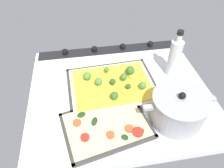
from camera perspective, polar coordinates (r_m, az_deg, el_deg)
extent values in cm
cube|color=silver|center=(92.02, 1.98, -2.13)|extent=(75.59, 66.69, 3.00)
cube|color=black|center=(113.47, -0.88, 9.22)|extent=(72.57, 7.00, 0.80)
cylinder|color=black|center=(117.67, 10.28, 10.62)|extent=(2.80, 2.80, 1.80)
cylinder|color=black|center=(113.91, 2.93, 10.10)|extent=(2.80, 2.80, 1.80)
cylinder|color=black|center=(112.08, -4.76, 9.38)|extent=(2.80, 2.80, 1.80)
cylinder|color=black|center=(112.27, -12.53, 8.49)|extent=(2.80, 2.80, 1.80)
cube|color=#33302D|center=(91.79, 0.01, -0.70)|extent=(39.02, 31.56, 0.50)
cube|color=#33302D|center=(102.02, -1.71, 4.90)|extent=(37.53, 3.16, 1.30)
cube|color=#33302D|center=(82.13, 2.17, -7.25)|extent=(37.53, 3.16, 1.30)
cube|color=#33302D|center=(96.03, 10.66, 1.11)|extent=(2.75, 29.66, 1.30)
cube|color=#33302D|center=(90.49, -11.29, -2.23)|extent=(2.75, 29.66, 1.30)
cube|color=beige|center=(91.27, 0.01, -0.36)|extent=(36.49, 29.04, 1.00)
cube|color=gold|center=(90.79, 0.02, -0.04)|extent=(33.55, 26.18, 0.40)
cone|color=#4D8B3F|center=(83.94, 0.64, -3.93)|extent=(1.76, 1.76, 1.01)
sphere|color=#2D5B23|center=(82.69, 0.65, -3.13)|extent=(3.21, 3.21, 3.21)
cone|color=#427635|center=(87.67, 4.35, -1.36)|extent=(1.25, 1.25, 1.35)
sphere|color=#264C1C|center=(86.60, 4.41, -0.64)|extent=(2.27, 2.27, 2.27)
cone|color=#5B9F46|center=(95.49, -1.46, 3.23)|extent=(1.26, 1.26, 1.32)
sphere|color=#386B28|center=(94.52, -1.48, 3.93)|extent=(2.28, 2.28, 2.28)
cone|color=#68AD54|center=(88.95, 8.20, -1.15)|extent=(1.71, 1.71, 0.91)
sphere|color=#427533|center=(87.83, 8.31, -0.40)|extent=(3.11, 3.11, 3.11)
cone|color=#4D8B3F|center=(94.93, 4.85, 2.72)|extent=(2.16, 2.16, 1.17)
sphere|color=#2D5B23|center=(93.61, 4.92, 3.67)|extent=(3.92, 3.92, 3.92)
cone|color=#68AD54|center=(89.82, -3.59, -0.12)|extent=(1.82, 1.82, 1.00)
sphere|color=#427533|center=(88.63, -3.64, 0.70)|extent=(3.30, 3.30, 3.30)
cone|color=#5B9F46|center=(91.75, 3.16, 1.14)|extent=(1.65, 1.65, 1.26)
sphere|color=#386B28|center=(90.58, 3.21, 1.96)|extent=(3.01, 3.01, 3.01)
cone|color=#68AD54|center=(92.74, -6.65, 1.32)|extent=(1.90, 1.90, 1.01)
sphere|color=#427533|center=(91.55, -6.74, 2.15)|extent=(3.46, 3.46, 3.46)
cone|color=#427635|center=(89.98, 0.17, 0.01)|extent=(1.44, 1.44, 0.83)
sphere|color=#264C1C|center=(89.03, 0.17, 0.66)|extent=(2.62, 2.62, 2.62)
ellipsoid|color=gold|center=(92.87, 8.34, 1.10)|extent=(3.27, 3.11, 0.93)
ellipsoid|color=gold|center=(86.93, 3.64, -1.90)|extent=(5.08, 5.08, 1.30)
ellipsoid|color=gold|center=(83.87, -7.30, -4.48)|extent=(3.25, 2.84, 1.12)
ellipsoid|color=gold|center=(94.26, 5.38, 2.33)|extent=(4.40, 4.82, 1.37)
ellipsoid|color=gold|center=(96.17, -6.94, 3.19)|extent=(5.28, 5.19, 1.48)
cube|color=#33302D|center=(78.26, -1.55, -11.32)|extent=(34.24, 27.85, 0.50)
cube|color=#33302D|center=(84.17, -4.00, -5.70)|extent=(30.02, 7.30, 1.30)
cube|color=#33302D|center=(72.69, 1.40, -17.45)|extent=(30.02, 7.30, 1.30)
cube|color=#33302D|center=(81.88, 8.19, -8.06)|extent=(5.64, 21.97, 1.30)
cube|color=#33302D|center=(76.61, -12.20, -14.11)|extent=(5.64, 21.97, 1.30)
cube|color=#DEB77F|center=(77.69, -1.56, -11.03)|extent=(31.41, 25.02, 0.90)
cylinder|color=#D14723|center=(74.24, -0.42, -13.54)|extent=(2.89, 2.89, 1.00)
cylinder|color=#B22319|center=(75.40, 7.00, -12.72)|extent=(3.87, 3.87, 1.00)
cylinder|color=#B22319|center=(74.27, -7.29, -14.07)|extent=(3.04, 3.04, 1.00)
cylinder|color=#D14723|center=(78.14, -9.40, -10.24)|extent=(2.96, 2.96, 1.00)
cylinder|color=#D14723|center=(75.90, 4.69, -11.88)|extent=(3.02, 3.02, 1.00)
ellipsoid|color=#193819|center=(75.62, 7.56, -12.70)|extent=(4.45, 4.28, 0.60)
ellipsoid|color=#193819|center=(80.26, -8.25, -8.19)|extent=(4.00, 3.59, 0.60)
ellipsoid|color=#193819|center=(73.97, 3.49, -14.14)|extent=(3.35, 3.37, 0.60)
ellipsoid|color=#193819|center=(77.84, -4.75, -10.01)|extent=(3.28, 4.44, 0.60)
cylinder|color=gray|center=(80.25, 17.34, -6.54)|extent=(19.47, 19.47, 10.38)
cylinder|color=gray|center=(76.24, 18.20, -3.82)|extent=(19.85, 19.85, 0.80)
sphere|color=black|center=(75.13, 18.46, -2.99)|extent=(2.40, 2.40, 2.40)
cube|color=gray|center=(83.18, 25.04, -3.74)|extent=(3.60, 2.00, 1.20)
cube|color=gray|center=(73.94, 9.70, -6.23)|extent=(3.60, 2.00, 1.20)
cylinder|color=#B7BCC6|center=(97.46, 16.37, 6.61)|extent=(5.36, 5.36, 16.91)
cylinder|color=#B7BCC6|center=(92.01, 17.63, 11.68)|extent=(2.41, 2.41, 3.50)
cylinder|color=black|center=(90.78, 17.97, 13.04)|extent=(2.68, 2.68, 1.60)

